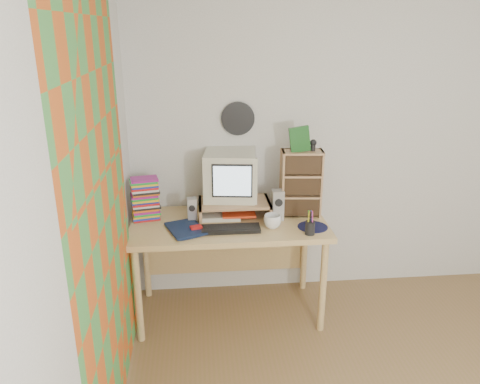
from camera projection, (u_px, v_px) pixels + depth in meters
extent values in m
plane|color=silver|center=(357.00, 139.00, 3.63)|extent=(3.50, 0.00, 3.50)
plane|color=silver|center=(70.00, 250.00, 1.84)|extent=(0.00, 3.50, 3.50)
plane|color=#C3531B|center=(105.00, 224.00, 2.32)|extent=(0.00, 2.20, 2.20)
cylinder|color=black|center=(238.00, 119.00, 3.47)|extent=(0.25, 0.02, 0.25)
cube|color=#D8C074|center=(229.00, 224.00, 3.37)|extent=(1.40, 0.70, 0.04)
cube|color=#D8C074|center=(226.00, 248.00, 3.80)|extent=(1.33, 0.02, 0.41)
cylinder|color=#D8C074|center=(138.00, 296.00, 3.17)|extent=(0.05, 0.05, 0.71)
cylinder|color=#D8C074|center=(323.00, 286.00, 3.28)|extent=(0.05, 0.05, 0.71)
cylinder|color=#D8C074|center=(146.00, 256.00, 3.71)|extent=(0.05, 0.05, 0.71)
cylinder|color=#D8C074|center=(304.00, 249.00, 3.82)|extent=(0.05, 0.05, 0.71)
cube|color=tan|center=(200.00, 210.00, 3.42)|extent=(0.02, 0.30, 0.12)
cube|color=tan|center=(268.00, 208.00, 3.46)|extent=(0.02, 0.30, 0.12)
cube|color=tan|center=(234.00, 202.00, 3.42)|extent=(0.52, 0.30, 0.02)
cube|color=beige|center=(231.00, 176.00, 3.41)|extent=(0.41, 0.41, 0.35)
cube|color=#9FA0A4|center=(192.00, 210.00, 3.34)|extent=(0.07, 0.07, 0.18)
cube|color=#9FA0A4|center=(278.00, 205.00, 3.38)|extent=(0.09, 0.09, 0.22)
cube|color=black|center=(231.00, 229.00, 3.21)|extent=(0.40, 0.14, 0.03)
cube|color=tan|center=(301.00, 184.00, 3.41)|extent=(0.31, 0.18, 0.49)
imported|color=white|center=(272.00, 221.00, 3.25)|extent=(0.15, 0.15, 0.10)
imported|color=#111E3E|center=(170.00, 230.00, 3.16)|extent=(0.32, 0.28, 0.05)
cylinder|color=#100F33|center=(313.00, 227.00, 3.27)|extent=(0.26, 0.26, 0.00)
cube|color=red|center=(196.00, 229.00, 3.20)|extent=(0.09, 0.07, 0.04)
cube|color=#17501A|center=(300.00, 139.00, 3.27)|extent=(0.14, 0.03, 0.18)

